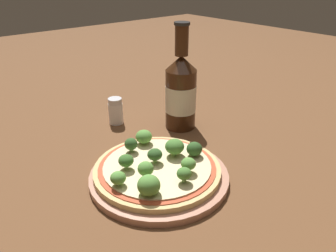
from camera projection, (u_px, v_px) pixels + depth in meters
The scene contains 16 objects.
ground_plane at pixel (156, 180), 0.57m from camera, with size 3.00×3.00×0.00m, color brown.
plate at pixel (158, 175), 0.57m from camera, with size 0.24×0.24×0.01m.
pizza at pixel (157, 168), 0.57m from camera, with size 0.22×0.22×0.01m.
broccoli_floret_0 at pixel (155, 155), 0.57m from camera, with size 0.03×0.03×0.03m.
broccoli_floret_1 at pixel (144, 137), 0.63m from camera, with size 0.03×0.03×0.03m.
broccoli_floret_2 at pixel (130, 144), 0.60m from camera, with size 0.02×0.02×0.03m.
broccoli_floret_3 at pixel (175, 147), 0.59m from camera, with size 0.03×0.03×0.03m.
broccoli_floret_4 at pixel (188, 164), 0.54m from camera, with size 0.03×0.03×0.03m.
broccoli_floret_5 at pixel (126, 161), 0.55m from camera, with size 0.03×0.03×0.03m.
broccoli_floret_6 at pixel (194, 149), 0.59m from camera, with size 0.03×0.03×0.03m.
broccoli_floret_7 at pixel (146, 169), 0.52m from camera, with size 0.03×0.03×0.03m.
broccoli_floret_8 at pixel (149, 185), 0.49m from camera, with size 0.04×0.04×0.03m.
broccoli_floret_9 at pixel (184, 174), 0.51m from camera, with size 0.02×0.02×0.03m.
broccoli_floret_10 at pixel (118, 178), 0.51m from camera, with size 0.02×0.02×0.02m.
beer_bottle at pixel (181, 92), 0.72m from camera, with size 0.07×0.07×0.23m.
pepper_shaker at pixel (116, 111), 0.76m from camera, with size 0.03×0.03×0.06m.
Camera 1 is at (0.37, -0.29, 0.34)m, focal length 35.00 mm.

